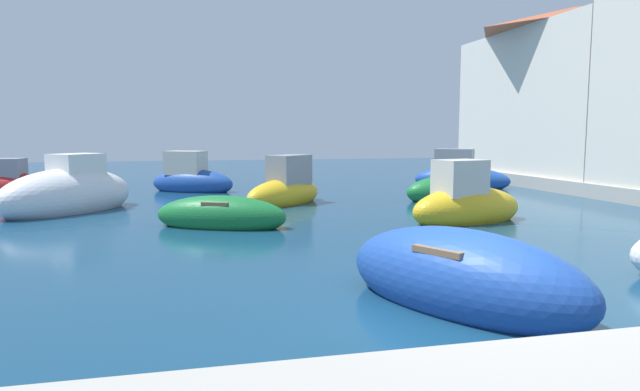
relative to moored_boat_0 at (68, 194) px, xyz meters
The scene contains 12 objects.
ground 12.62m from the moored_boat_0, 58.45° to the right, with size 80.00×80.00×0.00m, color navy.
moored_boat_0 is the anchor object (origin of this frame).
moored_boat_1 14.66m from the moored_boat_0, 15.40° to the left, with size 3.81×3.27×1.82m.
moored_boat_4 10.93m from the moored_boat_0, 22.86° to the right, with size 3.45×1.99×1.82m.
moored_boat_5 6.27m from the moored_boat_0, ahead, with size 3.21×3.07×1.76m.
moored_boat_7 5.45m from the moored_boat_0, 41.87° to the right, with size 3.35×2.28×0.97m.
moored_boat_8 11.68m from the moored_boat_0, ahead, with size 3.07×1.28×1.08m.
moored_boat_9 12.40m from the moored_boat_0, 57.11° to the right, with size 2.94×3.77×1.30m.
moored_boat_10 4.79m from the moored_boat_0, 127.54° to the left, with size 3.67×1.74×1.63m.
moored_boat_11 5.88m from the moored_boat_0, 54.82° to the left, with size 3.51×2.73×1.78m.
waterfront_building_annex 20.45m from the moored_boat_0, 13.19° to the left, with size 5.98×9.89×7.10m.
quayside_tree 20.34m from the moored_boat_0, ahead, with size 2.34×2.34×3.97m.
Camera 1 is at (-3.20, -5.97, 2.21)m, focal length 30.97 mm.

